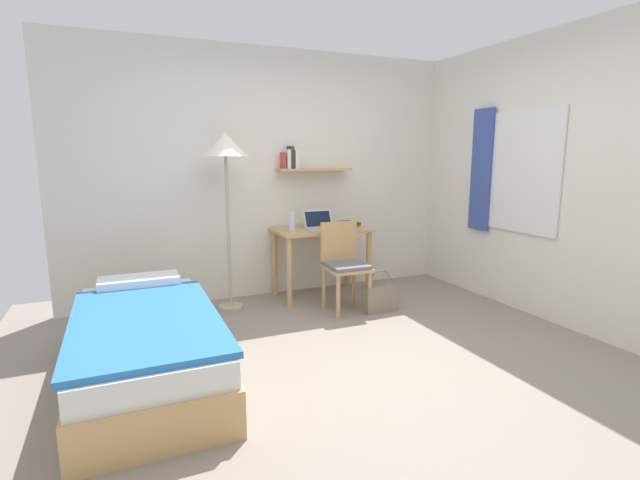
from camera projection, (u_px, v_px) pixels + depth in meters
ground_plane at (365, 365)px, 3.39m from camera, size 5.28×5.28×0.00m
wall_back at (276, 175)px, 4.99m from camera, size 4.40×0.27×2.60m
wall_right at (572, 179)px, 3.99m from camera, size 0.10×4.40×2.60m
bed at (147, 345)px, 3.15m from camera, size 0.90×1.89×0.54m
desk at (321, 241)px, 4.98m from camera, size 0.99×0.57×0.74m
desk_chair at (344, 262)px, 4.55m from camera, size 0.41×0.42×0.86m
standing_lamp at (226, 153)px, 4.39m from camera, size 0.42×0.42×1.72m
laptop at (319, 224)px, 4.93m from camera, size 0.32×0.21×0.20m
water_bottle at (292, 221)px, 4.74m from camera, size 0.06×0.06×0.21m
book_stack at (349, 224)px, 5.11m from camera, size 0.19×0.26×0.05m
handbag at (380, 297)px, 4.53m from camera, size 0.34×0.13×0.42m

